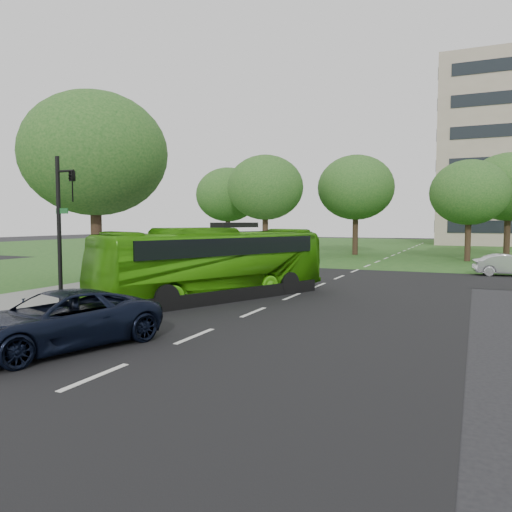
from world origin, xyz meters
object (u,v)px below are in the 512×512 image
(tree_park_d, at_px, (509,187))
(sedan, at_px, (509,265))
(tree_park_a, at_px, (265,188))
(tree_park_f, at_px, (228,195))
(suv, at_px, (57,320))
(bus, at_px, (215,263))
(tree_park_b, at_px, (356,188))
(traffic_light, at_px, (62,219))
(tree_side_near, at_px, (95,154))
(tree_park_c, at_px, (469,193))

(tree_park_d, bearing_deg, sedan, -92.25)
(tree_park_a, distance_m, tree_park_d, 21.05)
(tree_park_f, bearing_deg, tree_park_a, -33.86)
(suv, bearing_deg, bus, 109.18)
(tree_park_f, relative_size, sedan, 2.24)
(sedan, relative_size, suv, 0.74)
(tree_park_b, xyz_separation_m, tree_park_f, (-13.02, -1.29, -0.46))
(tree_park_a, height_order, tree_park_b, tree_park_b)
(suv, height_order, traffic_light, traffic_light)
(tree_park_a, height_order, tree_side_near, tree_side_near)
(tree_park_d, bearing_deg, tree_park_a, -163.54)
(tree_park_b, relative_size, sedan, 2.43)
(tree_park_b, height_order, bus, tree_park_b)
(tree_park_b, xyz_separation_m, bus, (0.69, -29.23, -4.92))
(tree_park_b, distance_m, suv, 38.56)
(tree_park_a, bearing_deg, tree_park_d, 16.46)
(tree_park_c, xyz_separation_m, suv, (-8.99, -34.02, -4.76))
(tree_park_b, relative_size, tree_park_c, 1.17)
(sedan, bearing_deg, tree_park_c, 3.93)
(tree_park_a, relative_size, tree_park_f, 1.06)
(tree_park_a, relative_size, suv, 1.76)
(tree_side_near, height_order, traffic_light, tree_side_near)
(tree_park_c, relative_size, tree_park_f, 0.93)
(suv, bearing_deg, tree_park_a, 121.10)
(bus, height_order, traffic_light, traffic_light)
(tree_park_a, distance_m, tree_park_b, 8.86)
(bus, relative_size, suv, 2.02)
(tree_park_c, height_order, tree_park_d, tree_park_d)
(tree_park_b, height_order, traffic_light, tree_park_b)
(tree_park_b, bearing_deg, sedan, -49.74)
(tree_park_d, distance_m, suv, 41.05)
(tree_park_f, height_order, bus, tree_park_f)
(tree_side_near, distance_m, traffic_light, 7.64)
(tree_park_b, relative_size, tree_park_f, 1.09)
(suv, bearing_deg, sedan, 81.21)
(sedan, height_order, traffic_light, traffic_light)
(traffic_light, bearing_deg, tree_side_near, 129.08)
(suv, bearing_deg, tree_park_c, 92.38)
(traffic_light, bearing_deg, tree_park_f, 113.94)
(tree_side_near, bearing_deg, sedan, 33.20)
(sedan, bearing_deg, tree_park_d, -11.29)
(tree_side_near, bearing_deg, tree_park_d, 54.43)
(tree_park_f, bearing_deg, tree_side_near, -77.35)
(tree_park_c, distance_m, tree_side_near, 29.00)
(tree_park_b, distance_m, tree_park_c, 10.84)
(bus, bearing_deg, sedan, 74.94)
(tree_park_d, height_order, tree_side_near, tree_side_near)
(tree_park_c, height_order, suv, tree_park_c)
(tree_park_f, height_order, tree_side_near, tree_side_near)
(tree_park_d, xyz_separation_m, sedan, (-0.61, -15.41, -5.50))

